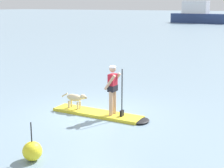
# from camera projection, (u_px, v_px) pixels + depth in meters

# --- Properties ---
(ground_plane) EXTENTS (400.00, 400.00, 0.00)m
(ground_plane) POSITION_uv_depth(u_px,v_px,m) (97.00, 115.00, 12.08)
(ground_plane) COLOR gray
(paddleboard) EXTENTS (3.57, 0.89, 0.10)m
(paddleboard) POSITION_uv_depth(u_px,v_px,m) (103.00, 114.00, 11.96)
(paddleboard) COLOR yellow
(paddleboard) RESTS_ON ground_plane
(person_paddler) EXTENTS (0.61, 0.49, 1.69)m
(person_paddler) POSITION_uv_depth(u_px,v_px,m) (113.00, 87.00, 11.55)
(person_paddler) COLOR tan
(person_paddler) RESTS_ON paddleboard
(dog) EXTENTS (1.09, 0.25, 0.56)m
(dog) POSITION_uv_depth(u_px,v_px,m) (75.00, 98.00, 12.39)
(dog) COLOR #CCB78C
(dog) RESTS_ON paddleboard
(moored_boat_outer) EXTENTS (12.02, 4.09, 12.19)m
(moored_boat_outer) POSITION_uv_depth(u_px,v_px,m) (198.00, 15.00, 70.40)
(moored_boat_outer) COLOR navy
(moored_boat_outer) RESTS_ON ground_plane
(marker_buoy) EXTENTS (0.48, 0.48, 0.98)m
(marker_buoy) POSITION_uv_depth(u_px,v_px,m) (32.00, 151.00, 8.50)
(marker_buoy) COLOR yellow
(marker_buoy) RESTS_ON ground_plane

